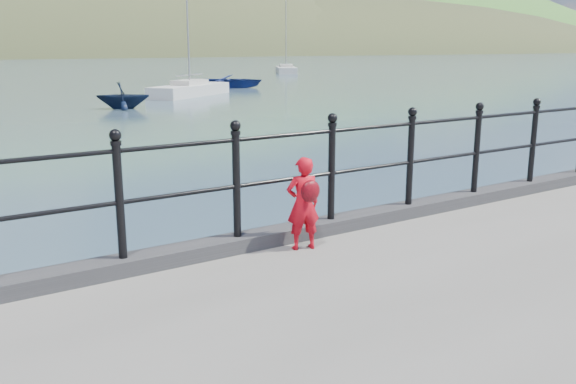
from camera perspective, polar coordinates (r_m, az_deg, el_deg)
ground at (r=7.13m, az=-0.81°, el=-11.87°), size 600.00×600.00×0.00m
kerb at (r=6.62m, az=-0.15°, el=-3.90°), size 60.00×0.30×0.15m
railing at (r=6.43m, az=-0.15°, el=2.47°), size 18.11×0.11×1.20m
far_shore at (r=249.72m, az=-23.44°, el=6.51°), size 830.00×200.00×156.00m
child at (r=6.23m, az=1.45°, el=-1.01°), size 0.40×0.34×0.97m
launch_blue at (r=46.65m, az=-5.39°, el=10.30°), size 5.84×5.64×0.99m
launch_navy at (r=31.67m, az=-15.20°, el=8.72°), size 3.20×3.02×1.34m
sailboat_near at (r=39.11m, az=-9.16°, el=9.36°), size 6.77×5.55×9.43m
sailboat_far at (r=72.07m, az=-0.19°, el=11.35°), size 5.48×7.63×10.65m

